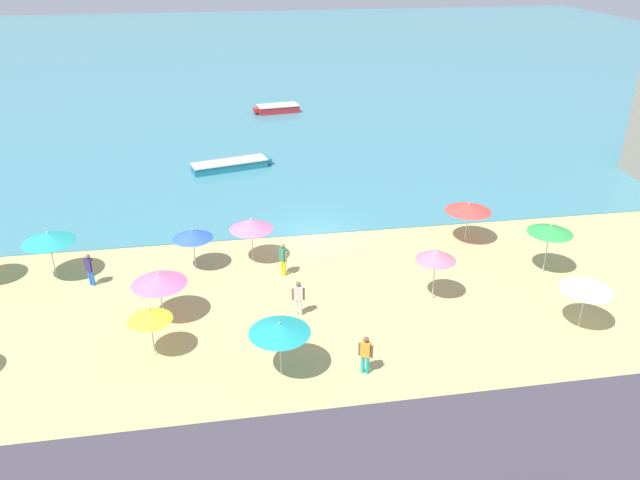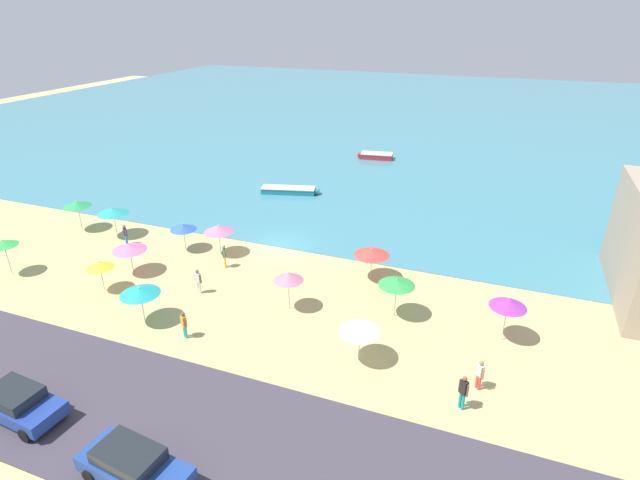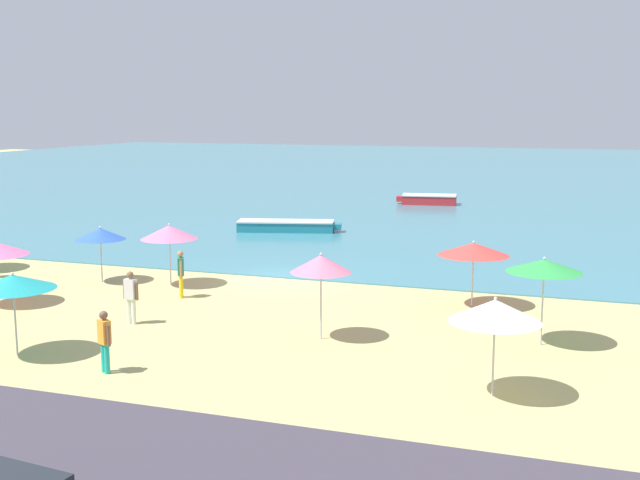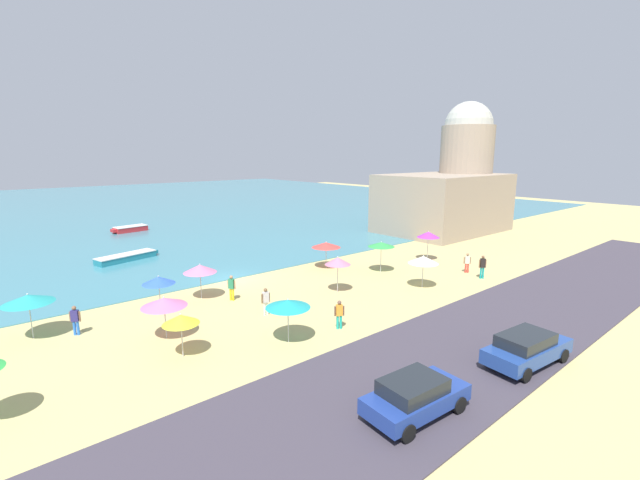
{
  "view_description": "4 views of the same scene",
  "coord_description": "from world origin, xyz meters",
  "px_view_note": "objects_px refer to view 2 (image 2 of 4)",
  "views": [
    {
      "loc": [
        -4.73,
        -30.58,
        14.93
      ],
      "look_at": [
        -0.32,
        -3.82,
        1.55
      ],
      "focal_mm": 35.0,
      "sensor_mm": 36.0,
      "label": 1
    },
    {
      "loc": [
        15.16,
        -30.89,
        16.75
      ],
      "look_at": [
        3.4,
        -0.04,
        1.21
      ],
      "focal_mm": 28.0,
      "sensor_mm": 36.0,
      "label": 2
    },
    {
      "loc": [
        11.65,
        -29.07,
        6.71
      ],
      "look_at": [
        1.24,
        1.12,
        1.45
      ],
      "focal_mm": 45.0,
      "sensor_mm": 36.0,
      "label": 3
    },
    {
      "loc": [
        -15.16,
        -28.37,
        9.52
      ],
      "look_at": [
        9.25,
        0.25,
        1.86
      ],
      "focal_mm": 24.0,
      "sensor_mm": 36.0,
      "label": 4
    }
  ],
  "objects_px": {
    "beach_umbrella_8": "(129,247)",
    "skiff_nearshore": "(289,190)",
    "beach_umbrella_0": "(3,243)",
    "bather_1": "(480,373)",
    "beach_umbrella_10": "(219,229)",
    "bather_5": "(125,234)",
    "beach_umbrella_5": "(397,282)",
    "bather_4": "(198,280)",
    "beach_umbrella_7": "(113,211)",
    "beach_umbrella_9": "(288,276)",
    "beach_umbrella_2": "(360,327)",
    "bather_2": "(224,255)",
    "beach_umbrella_6": "(99,265)",
    "skiff_offshore": "(376,156)",
    "beach_umbrella_1": "(508,303)",
    "beach_umbrella_3": "(77,204)",
    "parked_car_1": "(18,403)",
    "beach_umbrella_4": "(140,291)",
    "bather_3": "(463,391)",
    "beach_umbrella_11": "(183,227)",
    "bather_0": "(184,323)",
    "parked_car_0": "(133,465)"
  },
  "relations": [
    {
      "from": "beach_umbrella_10",
      "to": "beach_umbrella_9",
      "type": "bearing_deg",
      "value": -32.43
    },
    {
      "from": "beach_umbrella_5",
      "to": "bather_2",
      "type": "distance_m",
      "value": 12.79
    },
    {
      "from": "beach_umbrella_0",
      "to": "bather_2",
      "type": "distance_m",
      "value": 14.67
    },
    {
      "from": "beach_umbrella_6",
      "to": "beach_umbrella_8",
      "type": "bearing_deg",
      "value": 85.73
    },
    {
      "from": "bather_0",
      "to": "parked_car_0",
      "type": "height_order",
      "value": "bather_0"
    },
    {
      "from": "bather_3",
      "to": "parked_car_1",
      "type": "bearing_deg",
      "value": -157.56
    },
    {
      "from": "beach_umbrella_4",
      "to": "bather_5",
      "type": "xyz_separation_m",
      "value": [
        -8.08,
        8.04,
        -1.15
      ]
    },
    {
      "from": "parked_car_1",
      "to": "beach_umbrella_10",
      "type": "bearing_deg",
      "value": 90.66
    },
    {
      "from": "bather_2",
      "to": "beach_umbrella_8",
      "type": "bearing_deg",
      "value": -151.52
    },
    {
      "from": "beach_umbrella_1",
      "to": "bather_4",
      "type": "distance_m",
      "value": 18.57
    },
    {
      "from": "beach_umbrella_4",
      "to": "beach_umbrella_9",
      "type": "height_order",
      "value": "beach_umbrella_9"
    },
    {
      "from": "beach_umbrella_6",
      "to": "bather_2",
      "type": "bearing_deg",
      "value": 44.24
    },
    {
      "from": "beach_umbrella_1",
      "to": "bather_0",
      "type": "relative_size",
      "value": 1.67
    },
    {
      "from": "beach_umbrella_7",
      "to": "beach_umbrella_9",
      "type": "relative_size",
      "value": 0.95
    },
    {
      "from": "skiff_nearshore",
      "to": "bather_0",
      "type": "bearing_deg",
      "value": -79.88
    },
    {
      "from": "beach_umbrella_1",
      "to": "beach_umbrella_3",
      "type": "height_order",
      "value": "beach_umbrella_1"
    },
    {
      "from": "beach_umbrella_5",
      "to": "bather_3",
      "type": "height_order",
      "value": "beach_umbrella_5"
    },
    {
      "from": "bather_2",
      "to": "skiff_nearshore",
      "type": "relative_size",
      "value": 0.3
    },
    {
      "from": "beach_umbrella_4",
      "to": "beach_umbrella_8",
      "type": "bearing_deg",
      "value": 135.24
    },
    {
      "from": "beach_umbrella_0",
      "to": "bather_1",
      "type": "bearing_deg",
      "value": -0.68
    },
    {
      "from": "beach_umbrella_8",
      "to": "skiff_nearshore",
      "type": "bearing_deg",
      "value": 79.23
    },
    {
      "from": "beach_umbrella_5",
      "to": "beach_umbrella_1",
      "type": "bearing_deg",
      "value": -1.43
    },
    {
      "from": "beach_umbrella_11",
      "to": "beach_umbrella_8",
      "type": "bearing_deg",
      "value": -106.72
    },
    {
      "from": "beach_umbrella_6",
      "to": "skiff_offshore",
      "type": "distance_m",
      "value": 37.01
    },
    {
      "from": "beach_umbrella_10",
      "to": "skiff_offshore",
      "type": "bearing_deg",
      "value": 81.74
    },
    {
      "from": "beach_umbrella_10",
      "to": "bather_2",
      "type": "distance_m",
      "value": 2.42
    },
    {
      "from": "beach_umbrella_8",
      "to": "beach_umbrella_10",
      "type": "relative_size",
      "value": 0.97
    },
    {
      "from": "parked_car_0",
      "to": "beach_umbrella_2",
      "type": "bearing_deg",
      "value": 59.46
    },
    {
      "from": "beach_umbrella_0",
      "to": "parked_car_1",
      "type": "relative_size",
      "value": 0.62
    },
    {
      "from": "beach_umbrella_9",
      "to": "beach_umbrella_10",
      "type": "xyz_separation_m",
      "value": [
        -7.79,
        4.95,
        -0.19
      ]
    },
    {
      "from": "beach_umbrella_8",
      "to": "bather_1",
      "type": "relative_size",
      "value": 1.43
    },
    {
      "from": "beach_umbrella_3",
      "to": "beach_umbrella_10",
      "type": "xyz_separation_m",
      "value": [
        13.08,
        0.15,
        -0.18
      ]
    },
    {
      "from": "beach_umbrella_1",
      "to": "bather_4",
      "type": "height_order",
      "value": "beach_umbrella_1"
    },
    {
      "from": "beach_umbrella_9",
      "to": "beach_umbrella_2",
      "type": "bearing_deg",
      "value": -30.69
    },
    {
      "from": "bather_2",
      "to": "bather_5",
      "type": "distance_m",
      "value": 9.03
    },
    {
      "from": "bather_4",
      "to": "parked_car_1",
      "type": "xyz_separation_m",
      "value": [
        -1.42,
        -11.99,
        -0.11
      ]
    },
    {
      "from": "beach_umbrella_7",
      "to": "bather_1",
      "type": "relative_size",
      "value": 1.51
    },
    {
      "from": "beach_umbrella_2",
      "to": "beach_umbrella_8",
      "type": "height_order",
      "value": "beach_umbrella_2"
    },
    {
      "from": "beach_umbrella_8",
      "to": "parked_car_1",
      "type": "relative_size",
      "value": 0.55
    },
    {
      "from": "beach_umbrella_5",
      "to": "parked_car_1",
      "type": "bearing_deg",
      "value": -134.76
    },
    {
      "from": "beach_umbrella_4",
      "to": "beach_umbrella_1",
      "type": "bearing_deg",
      "value": 15.92
    },
    {
      "from": "beach_umbrella_5",
      "to": "bather_4",
      "type": "relative_size",
      "value": 1.52
    },
    {
      "from": "beach_umbrella_0",
      "to": "beach_umbrella_9",
      "type": "relative_size",
      "value": 1.02
    },
    {
      "from": "beach_umbrella_4",
      "to": "beach_umbrella_10",
      "type": "xyz_separation_m",
      "value": [
        -0.43,
        9.2,
        -0.0
      ]
    },
    {
      "from": "bather_1",
      "to": "beach_umbrella_9",
      "type": "bearing_deg",
      "value": 164.48
    },
    {
      "from": "parked_car_1",
      "to": "skiff_offshore",
      "type": "bearing_deg",
      "value": 85.07
    },
    {
      "from": "beach_umbrella_10",
      "to": "bather_5",
      "type": "relative_size",
      "value": 1.47
    },
    {
      "from": "beach_umbrella_7",
      "to": "bather_2",
      "type": "xyz_separation_m",
      "value": [
        10.85,
        -1.52,
        -1.2
      ]
    },
    {
      "from": "beach_umbrella_10",
      "to": "skiff_nearshore",
      "type": "relative_size",
      "value": 0.42
    },
    {
      "from": "bather_3",
      "to": "parked_car_1",
      "type": "height_order",
      "value": "bather_3"
    }
  ]
}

